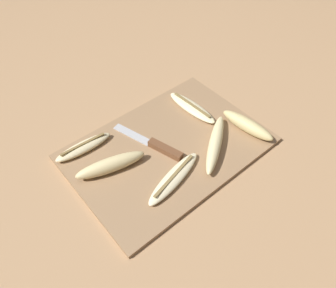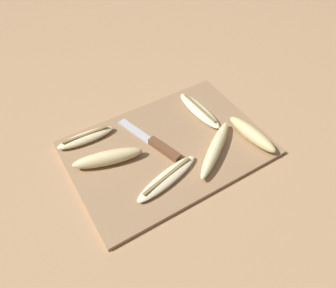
% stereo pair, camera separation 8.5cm
% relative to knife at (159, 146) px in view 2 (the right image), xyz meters
% --- Properties ---
extents(ground_plane, '(4.00, 4.00, 0.00)m').
position_rel_knife_xyz_m(ground_plane, '(0.02, -0.01, -0.02)').
color(ground_plane, tan).
extents(cutting_board, '(0.51, 0.35, 0.01)m').
position_rel_knife_xyz_m(cutting_board, '(0.02, -0.01, -0.01)').
color(cutting_board, '#997551').
rests_on(cutting_board, ground_plane).
extents(knife, '(0.08, 0.21, 0.02)m').
position_rel_knife_xyz_m(knife, '(0.00, 0.00, 0.00)').
color(knife, brown).
rests_on(knife, cutting_board).
extents(banana_bright_far, '(0.19, 0.08, 0.02)m').
position_rel_knife_xyz_m(banana_bright_far, '(-0.04, -0.10, 0.00)').
color(banana_bright_far, beige).
rests_on(banana_bright_far, cutting_board).
extents(banana_spotted_left, '(0.06, 0.16, 0.04)m').
position_rel_knife_xyz_m(banana_spotted_left, '(0.23, -0.10, 0.01)').
color(banana_spotted_left, '#DBC684').
rests_on(banana_spotted_left, cutting_board).
extents(banana_soft_right, '(0.19, 0.15, 0.03)m').
position_rel_knife_xyz_m(banana_soft_right, '(0.11, -0.09, 0.01)').
color(banana_soft_right, beige).
rests_on(banana_soft_right, cutting_board).
extents(banana_pale_long, '(0.05, 0.17, 0.02)m').
position_rel_knife_xyz_m(banana_pale_long, '(0.17, 0.05, 0.00)').
color(banana_pale_long, beige).
rests_on(banana_pale_long, cutting_board).
extents(banana_ripe_center, '(0.18, 0.08, 0.04)m').
position_rel_knife_xyz_m(banana_ripe_center, '(-0.13, 0.02, 0.01)').
color(banana_ripe_center, beige).
rests_on(banana_ripe_center, cutting_board).
extents(banana_cream_curved, '(0.16, 0.04, 0.02)m').
position_rel_knife_xyz_m(banana_cream_curved, '(-0.15, 0.12, 0.00)').
color(banana_cream_curved, beige).
rests_on(banana_cream_curved, cutting_board).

